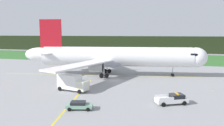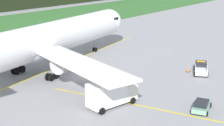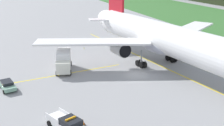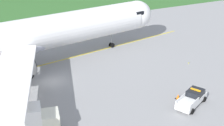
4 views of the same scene
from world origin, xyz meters
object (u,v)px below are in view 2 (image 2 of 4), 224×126
object	(u,v)px
ops_pickup_truck	(201,68)
catering_truck	(111,93)
apron_cone	(188,70)
airliner	(43,41)
staff_car	(202,105)

from	to	relation	value
ops_pickup_truck	catering_truck	world-z (taller)	catering_truck
apron_cone	airliner	bearing A→B (deg)	127.26
airliner	catering_truck	world-z (taller)	airliner
ops_pickup_truck	staff_car	size ratio (longest dim) A/B	1.31
ops_pickup_truck	apron_cone	bearing A→B (deg)	108.70
airliner	apron_cone	distance (m)	25.17
staff_car	apron_cone	world-z (taller)	staff_car
catering_truck	staff_car	distance (m)	11.50
airliner	ops_pickup_truck	world-z (taller)	airliner
ops_pickup_truck	staff_car	xyz separation A→B (m)	(-14.95, -6.29, -0.20)
catering_truck	apron_cone	xyz separation A→B (m)	(20.04, -1.60, -1.46)
staff_car	apron_cone	bearing A→B (deg)	30.15
airliner	ops_pickup_truck	size ratio (longest dim) A/B	8.93
airliner	catering_truck	bearing A→B (deg)	-105.85
airliner	staff_car	world-z (taller)	airliner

